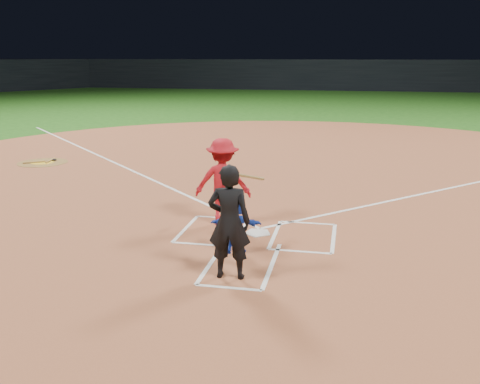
% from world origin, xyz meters
% --- Properties ---
extents(ground, '(120.00, 120.00, 0.00)m').
position_xyz_m(ground, '(0.00, 0.00, 0.00)').
color(ground, '#1C4F13').
rests_on(ground, ground).
extents(home_plate_dirt, '(28.00, 28.00, 0.01)m').
position_xyz_m(home_plate_dirt, '(0.00, 6.00, 0.01)').
color(home_plate_dirt, brown).
rests_on(home_plate_dirt, ground).
extents(stadium_wall_far, '(80.00, 1.20, 3.20)m').
position_xyz_m(stadium_wall_far, '(0.00, 48.00, 1.60)').
color(stadium_wall_far, black).
rests_on(stadium_wall_far, ground).
extents(home_plate, '(0.60, 0.60, 0.02)m').
position_xyz_m(home_plate, '(0.00, 0.00, 0.02)').
color(home_plate, silver).
rests_on(home_plate, home_plate_dirt).
extents(on_deck_circle, '(1.70, 1.70, 0.01)m').
position_xyz_m(on_deck_circle, '(-8.68, 6.01, 0.02)').
color(on_deck_circle, brown).
rests_on(on_deck_circle, home_plate_dirt).
extents(on_deck_logo, '(0.80, 0.80, 0.00)m').
position_xyz_m(on_deck_logo, '(-8.68, 6.01, 0.02)').
color(on_deck_logo, gold).
rests_on(on_deck_logo, on_deck_circle).
extents(on_deck_bat_a, '(0.21, 0.84, 0.06)m').
position_xyz_m(on_deck_bat_a, '(-8.53, 6.26, 0.05)').
color(on_deck_bat_a, '#A47B3C').
rests_on(on_deck_bat_a, on_deck_circle).
extents(on_deck_bat_b, '(0.70, 0.57, 0.06)m').
position_xyz_m(on_deck_bat_b, '(-8.88, 5.91, 0.05)').
color(on_deck_bat_b, olive).
rests_on(on_deck_bat_b, on_deck_circle).
extents(bat_weight_donut, '(0.19, 0.19, 0.05)m').
position_xyz_m(bat_weight_donut, '(-8.48, 6.41, 0.05)').
color(bat_weight_donut, black).
rests_on(bat_weight_donut, on_deck_circle).
extents(catcher, '(1.00, 0.42, 1.05)m').
position_xyz_m(catcher, '(-0.22, -1.21, 0.54)').
color(catcher, '#1433A9').
rests_on(catcher, home_plate_dirt).
extents(umpire, '(0.74, 0.51, 1.96)m').
position_xyz_m(umpire, '(-0.08, -2.36, 0.99)').
color(umpire, black).
rests_on(umpire, home_plate_dirt).
extents(chalk_markings, '(28.35, 17.32, 0.01)m').
position_xyz_m(chalk_markings, '(0.00, 5.29, 0.01)').
color(chalk_markings, white).
rests_on(chalk_markings, home_plate_dirt).
extents(batter_at_plate, '(1.57, 0.90, 1.92)m').
position_xyz_m(batter_at_plate, '(-0.88, 0.52, 0.97)').
color(batter_at_plate, '#B3131C').
rests_on(batter_at_plate, home_plate_dirt).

